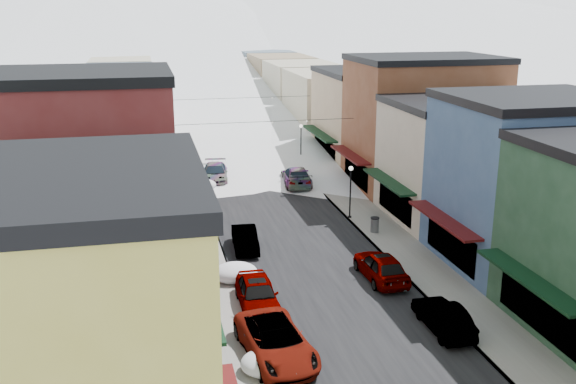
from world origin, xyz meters
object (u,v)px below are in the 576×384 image
car_white_suv (276,341)px  streetlamp_near (350,185)px  car_dark_hatch (245,239)px  car_green_sedan (443,317)px  trash_can (375,225)px  car_silver_sedan (258,294)px

car_white_suv → streetlamp_near: bearing=56.2°
car_dark_hatch → streetlamp_near: streetlamp_near is taller
car_green_sedan → trash_can: 14.19m
car_white_suv → car_silver_sedan: car_silver_sedan is taller
trash_can → car_silver_sedan: bearing=-136.1°
car_dark_hatch → streetlamp_near: bearing=30.7°
car_silver_sedan → car_dark_hatch: 8.86m
trash_can → streetlamp_near: size_ratio=0.27×
car_green_sedan → trash_can: car_green_sedan is taller
car_silver_sedan → streetlamp_near: size_ratio=1.27×
car_white_suv → car_dark_hatch: car_white_suv is taller
car_white_suv → car_green_sedan: car_white_suv is taller
trash_can → streetlamp_near: streetlamp_near is taller
car_silver_sedan → car_green_sedan: car_silver_sedan is taller
car_silver_sedan → trash_can: (10.14, 9.77, -0.17)m
car_white_suv → trash_can: (10.20, 14.82, -0.13)m
car_white_suv → streetlamp_near: size_ratio=1.48×
car_silver_sedan → car_green_sedan: size_ratio=1.13×
car_silver_sedan → trash_can: car_silver_sedan is taller
car_white_suv → trash_can: size_ratio=5.55×
car_white_suv → car_green_sedan: size_ratio=1.33×
car_dark_hatch → car_green_sedan: 15.29m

